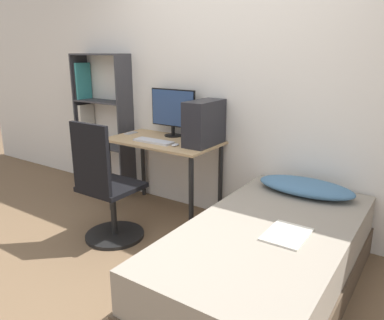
{
  "coord_description": "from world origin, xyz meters",
  "views": [
    {
      "loc": [
        1.69,
        -1.59,
        1.58
      ],
      "look_at": [
        0.09,
        0.78,
        0.75
      ],
      "focal_mm": 35.0,
      "sensor_mm": 36.0,
      "label": 1
    }
  ],
  "objects": [
    {
      "name": "bed",
      "position": [
        0.87,
        0.51,
        0.24
      ],
      "size": [
        0.99,
        1.92,
        0.5
      ],
      "color": "#4C3D2D",
      "rests_on": "ground_plane"
    },
    {
      "name": "monitor",
      "position": [
        -0.55,
        1.38,
        1.02
      ],
      "size": [
        0.53,
        0.18,
        0.47
      ],
      "color": "black",
      "rests_on": "desk"
    },
    {
      "name": "wall_back",
      "position": [
        0.0,
        1.5,
        1.25
      ],
      "size": [
        8.0,
        0.05,
        2.5
      ],
      "color": "silver",
      "rests_on": "ground_plane"
    },
    {
      "name": "pc_tower",
      "position": [
        -0.09,
        1.24,
        0.96
      ],
      "size": [
        0.21,
        0.44,
        0.4
      ],
      "color": "#232328",
      "rests_on": "desk"
    },
    {
      "name": "mouse",
      "position": [
        -0.28,
        1.05,
        0.77
      ],
      "size": [
        0.06,
        0.09,
        0.02
      ],
      "color": "silver",
      "rests_on": "desk"
    },
    {
      "name": "pillow",
      "position": [
        0.87,
        1.22,
        0.55
      ],
      "size": [
        0.75,
        0.36,
        0.11
      ],
      "color": "teal",
      "rests_on": "bed"
    },
    {
      "name": "ground_plane",
      "position": [
        0.0,
        0.0,
        0.0
      ],
      "size": [
        14.0,
        14.0,
        0.0
      ],
      "primitive_type": "plane",
      "color": "brown"
    },
    {
      "name": "phone",
      "position": [
        -0.99,
        1.22,
        0.76
      ],
      "size": [
        0.07,
        0.14,
        0.01
      ],
      "color": "#B7B7BC",
      "rests_on": "desk"
    },
    {
      "name": "keyboard",
      "position": [
        -0.54,
        1.05,
        0.77
      ],
      "size": [
        0.41,
        0.13,
        0.02
      ],
      "color": "silver",
      "rests_on": "desk"
    },
    {
      "name": "desk",
      "position": [
        -0.52,
        1.17,
        0.64
      ],
      "size": [
        1.1,
        0.61,
        0.76
      ],
      "color": "tan",
      "rests_on": "ground_plane"
    },
    {
      "name": "magazine",
      "position": [
        1.01,
        0.46,
        0.5
      ],
      "size": [
        0.24,
        0.32,
        0.01
      ],
      "color": "silver",
      "rests_on": "bed"
    },
    {
      "name": "office_chair",
      "position": [
        -0.56,
        0.44,
        0.41
      ],
      "size": [
        0.52,
        0.52,
        1.05
      ],
      "color": "black",
      "rests_on": "ground_plane"
    },
    {
      "name": "bookshelf",
      "position": [
        -1.66,
        1.35,
        0.73
      ],
      "size": [
        0.73,
        0.25,
        1.56
      ],
      "color": "#38383D",
      "rests_on": "ground_plane"
    }
  ]
}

